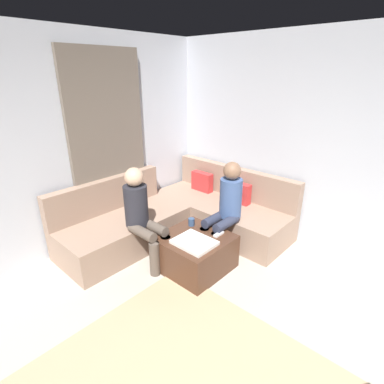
{
  "coord_description": "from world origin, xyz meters",
  "views": [
    {
      "loc": [
        0.66,
        -0.88,
        2.22
      ],
      "look_at": [
        -1.63,
        1.63,
        0.85
      ],
      "focal_mm": 28.23,
      "sensor_mm": 36.0,
      "label": 1
    }
  ],
  "objects_px": {
    "sectional_couch": "(181,216)",
    "person_on_couch_back": "(226,206)",
    "person_on_couch_side": "(142,213)",
    "coffee_mug": "(191,222)",
    "game_remote": "(219,234)",
    "ottoman": "(195,252)"
  },
  "relations": [
    {
      "from": "person_on_couch_side",
      "to": "game_remote",
      "type": "bearing_deg",
      "value": 126.71
    },
    {
      "from": "person_on_couch_side",
      "to": "person_on_couch_back",
      "type": "bearing_deg",
      "value": 144.85
    },
    {
      "from": "game_remote",
      "to": "person_on_couch_back",
      "type": "distance_m",
      "value": 0.4
    },
    {
      "from": "coffee_mug",
      "to": "person_on_couch_side",
      "type": "relative_size",
      "value": 0.08
    },
    {
      "from": "person_on_couch_side",
      "to": "sectional_couch",
      "type": "bearing_deg",
      "value": -169.47
    },
    {
      "from": "sectional_couch",
      "to": "person_on_couch_back",
      "type": "bearing_deg",
      "value": 4.22
    },
    {
      "from": "ottoman",
      "to": "game_remote",
      "type": "height_order",
      "value": "game_remote"
    },
    {
      "from": "coffee_mug",
      "to": "person_on_couch_back",
      "type": "relative_size",
      "value": 0.08
    },
    {
      "from": "game_remote",
      "to": "sectional_couch",
      "type": "bearing_deg",
      "value": 164.14
    },
    {
      "from": "coffee_mug",
      "to": "game_remote",
      "type": "bearing_deg",
      "value": 5.71
    },
    {
      "from": "ottoman",
      "to": "person_on_couch_side",
      "type": "height_order",
      "value": "person_on_couch_side"
    },
    {
      "from": "sectional_couch",
      "to": "person_on_couch_side",
      "type": "relative_size",
      "value": 2.12
    },
    {
      "from": "ottoman",
      "to": "person_on_couch_back",
      "type": "bearing_deg",
      "value": 84.85
    },
    {
      "from": "sectional_couch",
      "to": "game_remote",
      "type": "height_order",
      "value": "sectional_couch"
    },
    {
      "from": "ottoman",
      "to": "game_remote",
      "type": "relative_size",
      "value": 5.07
    },
    {
      "from": "person_on_couch_back",
      "to": "person_on_couch_side",
      "type": "bearing_deg",
      "value": 54.85
    },
    {
      "from": "sectional_couch",
      "to": "person_on_couch_side",
      "type": "distance_m",
      "value": 0.89
    },
    {
      "from": "sectional_couch",
      "to": "coffee_mug",
      "type": "height_order",
      "value": "sectional_couch"
    },
    {
      "from": "sectional_couch",
      "to": "game_remote",
      "type": "distance_m",
      "value": 0.93
    },
    {
      "from": "person_on_couch_back",
      "to": "person_on_couch_side",
      "type": "relative_size",
      "value": 1.0
    },
    {
      "from": "person_on_couch_back",
      "to": "game_remote",
      "type": "bearing_deg",
      "value": 113.54
    },
    {
      "from": "sectional_couch",
      "to": "ottoman",
      "type": "relative_size",
      "value": 3.36
    }
  ]
}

